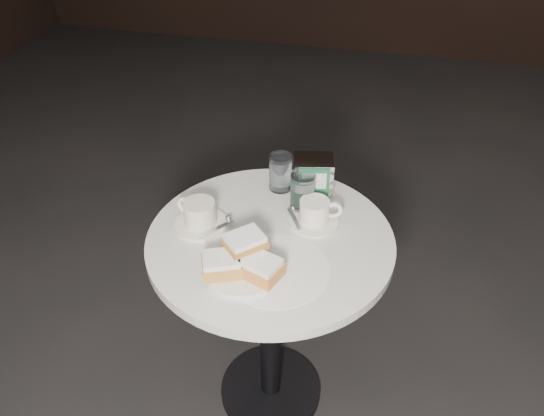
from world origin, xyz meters
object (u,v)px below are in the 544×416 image
(beignet_plate, at_px, (242,262))
(coffee_cup_left, at_px, (200,215))
(water_glass_left, at_px, (281,173))
(water_glass_right, at_px, (303,193))
(coffee_cup_right, at_px, (315,213))
(napkin_dispenser, at_px, (313,178))
(cafe_table, at_px, (270,286))

(beignet_plate, relative_size, coffee_cup_left, 1.10)
(water_glass_left, bearing_deg, water_glass_right, -46.13)
(water_glass_left, bearing_deg, beignet_plate, -91.26)
(coffee_cup_right, bearing_deg, water_glass_right, 114.30)
(beignet_plate, xyz_separation_m, water_glass_right, (0.10, 0.31, 0.02))
(coffee_cup_left, distance_m, coffee_cup_right, 0.33)
(napkin_dispenser, bearing_deg, coffee_cup_right, -89.23)
(beignet_plate, height_order, water_glass_left, water_glass_left)
(water_glass_right, bearing_deg, coffee_cup_right, -50.58)
(water_glass_left, xyz_separation_m, napkin_dispenser, (0.11, -0.02, 0.01))
(cafe_table, relative_size, coffee_cup_right, 4.12)
(beignet_plate, bearing_deg, napkin_dispenser, 73.04)
(water_glass_right, bearing_deg, water_glass_left, 133.87)
(cafe_table, height_order, beignet_plate, beignet_plate)
(cafe_table, bearing_deg, beignet_plate, -102.28)
(coffee_cup_right, relative_size, water_glass_left, 1.54)
(coffee_cup_right, bearing_deg, coffee_cup_left, -179.38)
(water_glass_left, distance_m, water_glass_right, 0.13)
(water_glass_right, bearing_deg, beignet_plate, -107.46)
(coffee_cup_right, relative_size, water_glass_right, 1.52)
(beignet_plate, bearing_deg, coffee_cup_right, 60.00)
(beignet_plate, distance_m, napkin_dispenser, 0.39)
(coffee_cup_left, xyz_separation_m, water_glass_left, (0.18, 0.24, 0.02))
(napkin_dispenser, bearing_deg, water_glass_right, -116.97)
(cafe_table, bearing_deg, water_glass_left, 96.15)
(cafe_table, relative_size, water_glass_left, 6.35)
(coffee_cup_left, relative_size, napkin_dispenser, 1.49)
(napkin_dispenser, bearing_deg, coffee_cup_left, -155.43)
(coffee_cup_right, height_order, water_glass_left, water_glass_left)
(napkin_dispenser, bearing_deg, beignet_plate, -119.25)
(coffee_cup_right, distance_m, water_glass_right, 0.08)
(coffee_cup_left, xyz_separation_m, coffee_cup_right, (0.32, 0.09, -0.00))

